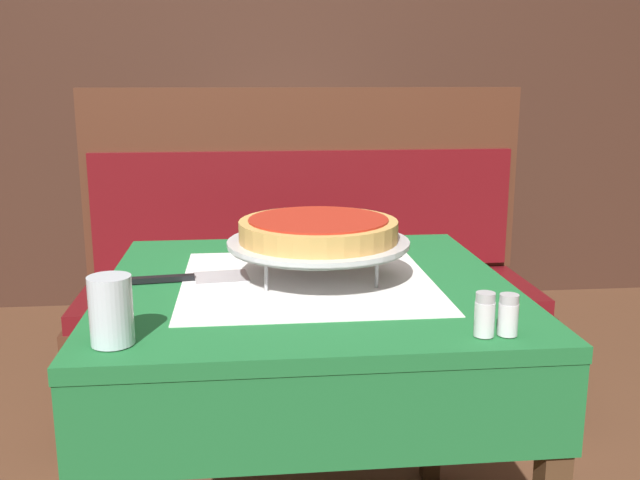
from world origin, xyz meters
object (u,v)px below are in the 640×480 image
dining_table_rear (296,197)px  pepper_shaker (508,315)px  deep_dish_pizza (319,230)px  pizza_server (184,278)px  condiment_caddy (318,165)px  dining_table_front (308,330)px  booth_bench (309,321)px  salt_shaker (485,315)px  water_glass_near (111,310)px  pizza_pan_stand (319,245)px

dining_table_rear → pepper_shaker: 2.09m
deep_dish_pizza → pizza_server: bearing=173.8°
dining_table_rear → condiment_caddy: bearing=-22.6°
dining_table_front → condiment_caddy: (0.19, 1.66, 0.16)m
booth_bench → condiment_caddy: booth_bench is taller
pizza_server → condiment_caddy: (0.45, 1.64, 0.04)m
pizza_server → pepper_shaker: bearing=-34.4°
pizza_server → pepper_shaker: (0.58, -0.39, 0.03)m
dining_table_front → pizza_server: size_ratio=2.70×
dining_table_rear → salt_shaker: size_ratio=9.77×
booth_bench → salt_shaker: (0.19, -1.25, 0.44)m
pizza_server → salt_shaker: 0.66m
water_glass_near → condiment_caddy: condiment_caddy is taller
water_glass_near → salt_shaker: (0.62, -0.03, -0.02)m
booth_bench → pepper_shaker: size_ratio=21.82×
water_glass_near → dining_table_rear: bearing=77.7°
water_glass_near → condiment_caddy: size_ratio=0.78×
booth_bench → salt_shaker: booth_bench is taller
dining_table_front → pepper_shaker: pepper_shaker is taller
booth_bench → dining_table_rear: bearing=89.0°
salt_shaker → water_glass_near: bearing=177.5°
water_glass_near → salt_shaker: 0.62m
dining_table_rear → water_glass_near: size_ratio=6.46×
water_glass_near → condiment_caddy: bearing=75.0°
deep_dish_pizza → pepper_shaker: bearing=-51.8°
salt_shaker → dining_table_rear: bearing=94.8°
deep_dish_pizza → pizza_server: size_ratio=1.06×
pepper_shaker → salt_shaker: bearing=-180.0°
dining_table_rear → pizza_server: pizza_server is taller
dining_table_front → salt_shaker: bearing=-53.7°
water_glass_near → pizza_pan_stand: bearing=42.0°
water_glass_near → pepper_shaker: size_ratio=1.61×
pizza_server → condiment_caddy: 1.70m
salt_shaker → condiment_caddy: 2.03m
pizza_pan_stand → pepper_shaker: (0.29, -0.36, -0.04)m
dining_table_rear → deep_dish_pizza: (-0.07, -1.71, 0.21)m
pizza_pan_stand → deep_dish_pizza: bearing=180.0°
salt_shaker → dining_table_front: bearing=126.3°
pepper_shaker → dining_table_front: bearing=130.3°
condiment_caddy → salt_shaker: bearing=-87.8°
pizza_pan_stand → deep_dish_pizza: deep_dish_pizza is taller
dining_table_front → condiment_caddy: bearing=83.5°
dining_table_rear → pizza_server: bearing=-102.1°
dining_table_front → booth_bench: bearing=84.9°
water_glass_near → salt_shaker: size_ratio=1.51×
salt_shaker → pepper_shaker: 0.04m
pizza_pan_stand → dining_table_front: bearing=172.0°
deep_dish_pizza → pepper_shaker: (0.29, -0.36, -0.08)m
booth_bench → deep_dish_pizza: bearing=-93.6°
pizza_server → condiment_caddy: bearing=74.5°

